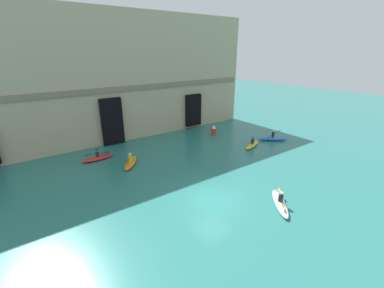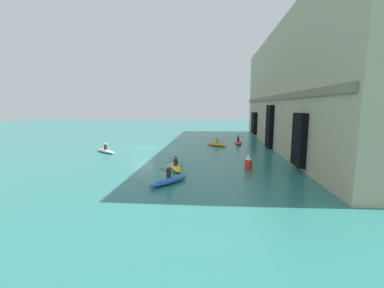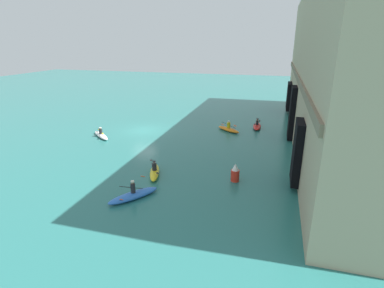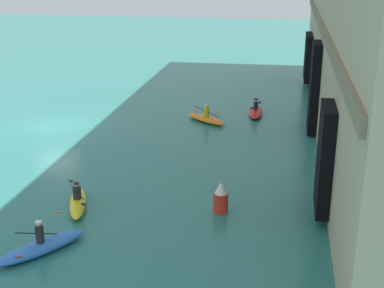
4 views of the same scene
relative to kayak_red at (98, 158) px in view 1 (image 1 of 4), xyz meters
name	(u,v)px [view 1 (image 1 of 4)]	position (x,y,z in m)	size (l,w,h in m)	color
ground_plane	(212,200)	(4.48, -11.82, -0.21)	(120.00, 120.00, 0.00)	#28706B
cliff_bluff	(92,78)	(2.26, 6.86, 6.78)	(38.75, 6.91, 14.05)	tan
kayak_red	(98,158)	(0.00, 0.00, 0.00)	(3.12, 0.96, 1.07)	red
kayak_blue	(273,138)	(18.37, -6.20, 0.03)	(3.20, 2.66, 1.30)	blue
kayak_orange	(131,162)	(2.14, -2.89, 0.02)	(2.52, 2.95, 1.13)	orange
kayak_yellow	(252,145)	(14.79, -6.27, 0.03)	(2.98, 1.56, 1.09)	yellow
kayak_white	(280,203)	(7.77, -15.07, -0.01)	(2.76, 3.11, 1.01)	white
marker_buoy	(214,130)	(14.17, -0.48, 0.39)	(0.59, 0.59, 1.31)	red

